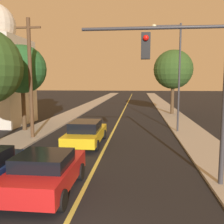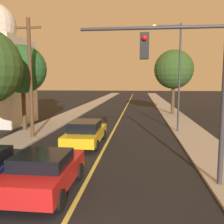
{
  "view_description": "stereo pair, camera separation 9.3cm",
  "coord_description": "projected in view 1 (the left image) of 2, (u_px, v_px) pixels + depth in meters",
  "views": [
    {
      "loc": [
        1.87,
        -4.22,
        3.79
      ],
      "look_at": [
        0.0,
        13.55,
        1.6
      ],
      "focal_mm": 40.0,
      "sensor_mm": 36.0,
      "label": 1
    },
    {
      "loc": [
        1.96,
        -4.21,
        3.79
      ],
      "look_at": [
        0.0,
        13.55,
        1.6
      ],
      "focal_mm": 40.0,
      "sensor_mm": 36.0,
      "label": 2
    }
  ],
  "objects": [
    {
      "name": "road_surface",
      "position": [
        126.0,
        105.0,
        40.36
      ],
      "size": [
        8.95,
        80.0,
        0.01
      ],
      "color": "black",
      "rests_on": "ground"
    },
    {
      "name": "sidewalk_left",
      "position": [
        92.0,
        104.0,
        40.95
      ],
      "size": [
        2.5,
        80.0,
        0.12
      ],
      "color": "#9E998E",
      "rests_on": "ground"
    },
    {
      "name": "sidewalk_right",
      "position": [
        162.0,
        105.0,
        39.76
      ],
      "size": [
        2.5,
        80.0,
        0.12
      ],
      "color": "#9E998E",
      "rests_on": "ground"
    },
    {
      "name": "car_near_lane_front",
      "position": [
        45.0,
        172.0,
        8.5
      ],
      "size": [
        2.07,
        3.82,
        1.4
      ],
      "color": "red",
      "rests_on": "ground"
    },
    {
      "name": "car_near_lane_second",
      "position": [
        86.0,
        132.0,
        15.08
      ],
      "size": [
        2.02,
        4.77,
        1.44
      ],
      "color": "gold",
      "rests_on": "ground"
    },
    {
      "name": "traffic_signal_mast",
      "position": [
        190.0,
        73.0,
        8.68
      ],
      "size": [
        5.12,
        0.42,
        5.76
      ],
      "color": "#333338",
      "rests_on": "ground"
    },
    {
      "name": "streetlamp_right",
      "position": [
        173.0,
        64.0,
        18.08
      ],
      "size": [
        2.13,
        0.36,
        7.79
      ],
      "color": "#333338",
      "rests_on": "ground"
    },
    {
      "name": "utility_pole_left",
      "position": [
        30.0,
        77.0,
        16.07
      ],
      "size": [
        1.6,
        0.24,
        7.66
      ],
      "color": "#513823",
      "rests_on": "ground"
    },
    {
      "name": "tree_left_far",
      "position": [
        22.0,
        69.0,
        18.42
      ],
      "size": [
        3.56,
        3.56,
        6.36
      ],
      "color": "#4C3823",
      "rests_on": "ground"
    },
    {
      "name": "tree_right_near",
      "position": [
        173.0,
        70.0,
        27.95
      ],
      "size": [
        4.36,
        4.36,
        7.2
      ],
      "color": "#4C3823",
      "rests_on": "ground"
    }
  ]
}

